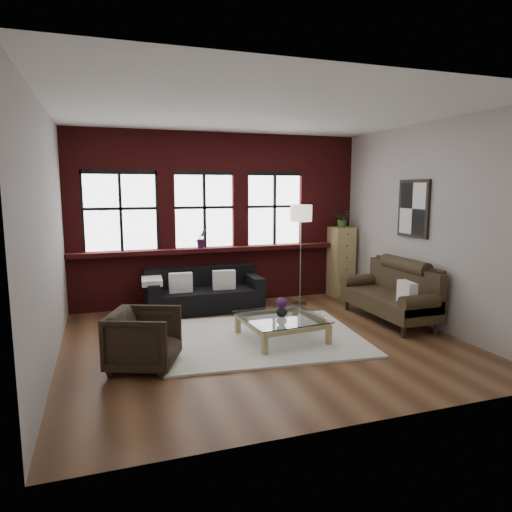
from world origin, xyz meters
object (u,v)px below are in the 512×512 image
object	(u,v)px
dark_sofa	(204,290)
floor_lamp	(301,251)
coffee_table	(281,329)
vase	(282,311)
armchair	(144,339)
drawer_chest	(341,262)
vintage_settee	(389,291)

from	to	relation	value
dark_sofa	floor_lamp	xyz separation A→B (m)	(1.80, -0.17, 0.64)
coffee_table	vase	bearing A→B (deg)	-48.37
dark_sofa	armchair	size ratio (longest dim) A/B	2.56
armchair	floor_lamp	world-z (taller)	floor_lamp
armchair	drawer_chest	distance (m)	4.93
vase	drawer_chest	distance (m)	3.12
vase	drawer_chest	xyz separation A→B (m)	(2.19, 2.22, 0.26)
vintage_settee	coffee_table	bearing A→B (deg)	-170.26
vase	coffee_table	bearing A→B (deg)	131.63
dark_sofa	floor_lamp	size ratio (longest dim) A/B	1.01
dark_sofa	floor_lamp	world-z (taller)	floor_lamp
armchair	vase	size ratio (longest dim) A/B	4.68
armchair	coffee_table	size ratio (longest dim) A/B	0.73
vintage_settee	drawer_chest	distance (m)	1.88
dark_sofa	coffee_table	distance (m)	2.09
armchair	vase	xyz separation A→B (m)	(1.97, 0.42, 0.08)
coffee_table	vase	xyz separation A→B (m)	(0.00, -0.00, 0.27)
vase	floor_lamp	xyz separation A→B (m)	(1.09, 1.79, 0.57)
dark_sofa	drawer_chest	size ratio (longest dim) A/B	1.45
dark_sofa	coffee_table	size ratio (longest dim) A/B	1.86
drawer_chest	armchair	bearing A→B (deg)	-147.66
vintage_settee	vase	xyz separation A→B (m)	(-2.03, -0.35, -0.06)
coffee_table	drawer_chest	size ratio (longest dim) A/B	0.78
dark_sofa	vintage_settee	world-z (taller)	vintage_settee
vintage_settee	floor_lamp	bearing A→B (deg)	123.04
vintage_settee	coffee_table	size ratio (longest dim) A/B	1.73
dark_sofa	drawer_chest	distance (m)	2.92
vase	drawer_chest	bearing A→B (deg)	45.39
floor_lamp	vase	bearing A→B (deg)	-121.37
dark_sofa	vase	bearing A→B (deg)	-70.25
dark_sofa	drawer_chest	bearing A→B (deg)	5.03
coffee_table	drawer_chest	world-z (taller)	drawer_chest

